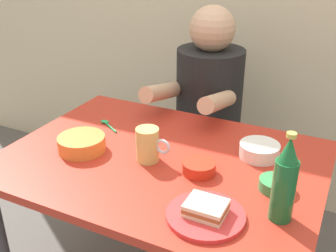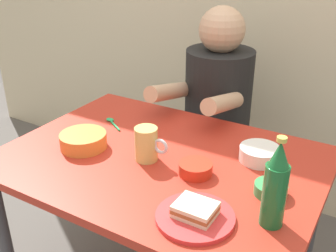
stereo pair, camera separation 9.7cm
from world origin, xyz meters
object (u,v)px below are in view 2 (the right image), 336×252
Objects in this scene: dining_table at (161,179)px; person_seated at (217,93)px; plate_orange at (195,217)px; stool at (214,167)px; beer_bottle at (275,186)px; soup_bowl_orange at (83,140)px; sandwich at (195,210)px; beer_mug at (147,144)px.

dining_table is 1.53× the size of person_seated.
stool is at bearing 110.27° from plate_orange.
beer_bottle is (0.44, -0.15, 0.21)m from dining_table.
beer_bottle is at bearing -5.61° from soup_bowl_orange.
sandwich reaches higher than stool.
person_seated is (-0.06, 0.62, 0.12)m from dining_table.
beer_bottle reaches higher than sandwich.
beer_bottle is 0.73m from soup_bowl_orange.
beer_bottle is (0.47, -0.12, 0.06)m from beer_mug.
beer_mug is (-0.03, -0.04, 0.15)m from dining_table.
person_seated is at bearing 95.78° from dining_table.
person_seated is at bearing 123.21° from beer_bottle.
plate_orange is at bearing -69.49° from person_seated.
stool is 1.72× the size of beer_bottle.
stool is 1.01m from plate_orange.
person_seated is 0.93m from beer_bottle.
beer_mug is (0.03, -0.67, 0.45)m from stool.
stool is 1.02m from sandwich.
soup_bowl_orange is (-0.54, 0.16, -0.00)m from sandwich.
sandwich is 0.42× the size of beer_bottle.
stool is 1.06m from beer_bottle.
dining_table is 4.20× the size of beer_bottle.
dining_table is at bearing -84.22° from person_seated.
sandwich is at bearing 90.00° from plate_orange.
stool is at bearing 72.92° from soup_bowl_orange.
person_seated is 0.92m from sandwich.
stool is at bearing 92.65° from beer_mug.
plate_orange is 0.84× the size of beer_bottle.
plate_orange is at bearing -43.02° from dining_table.
person_seated is 5.71× the size of beer_mug.
sandwich is (0.26, -0.24, 0.13)m from dining_table.
sandwich is at bearing -43.02° from dining_table.
dining_table is 10.00× the size of sandwich.
soup_bowl_orange is (-0.54, 0.16, 0.02)m from plate_orange.
beer_bottle reaches higher than beer_mug.
soup_bowl_orange is at bearing 163.55° from sandwich.
stool is at bearing 95.68° from dining_table.
soup_bowl_orange reaches higher than dining_table.
stool is 0.63× the size of person_seated.
stool is at bearing 90.00° from person_seated.
beer_bottle is (0.51, -0.77, 0.09)m from person_seated.
plate_orange is at bearing -16.45° from soup_bowl_orange.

